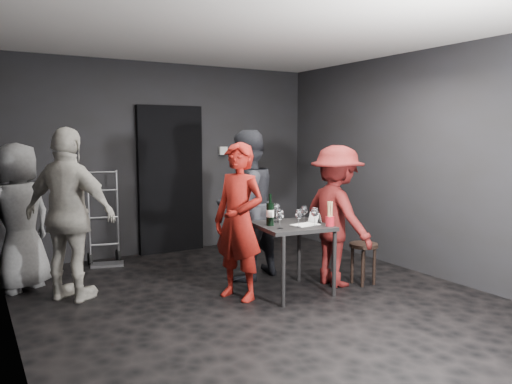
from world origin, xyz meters
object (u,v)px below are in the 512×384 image
server_red (239,215)px  wine_bottle (270,213)px  tasting_table (292,233)px  bystander_cream (69,199)px  woman_black (246,193)px  breadstick_cup (330,214)px  man_maroon (337,213)px  stool (363,252)px  bystander_grey (19,212)px  hand_truck (105,247)px

server_red → wine_bottle: (0.32, -0.09, 0.01)m
tasting_table → bystander_cream: bystander_cream is taller
tasting_table → woman_black: bearing=101.2°
server_red → bystander_cream: bearing=-142.1°
bystander_cream → breadstick_cup: bystander_cream is taller
woman_black → man_maroon: (0.75, -0.74, -0.19)m
woman_black → bystander_cream: (-1.92, 0.21, 0.03)m
server_red → breadstick_cup: (0.84, -0.43, 0.00)m
breadstick_cup → wine_bottle: bearing=147.4°
server_red → man_maroon: 1.18m
stool → server_red: size_ratio=0.27×
bystander_grey → bystander_cream: bearing=90.7°
stool → breadstick_cup: bearing=-166.7°
woman_black → man_maroon: bearing=117.2°
woman_black → bystander_cream: 1.94m
tasting_table → server_red: size_ratio=0.43×
bystander_cream → wine_bottle: (1.83, -0.90, -0.17)m
hand_truck → bystander_cream: bearing=-101.7°
stool → bystander_cream: bystander_cream is taller
tasting_table → wine_bottle: wine_bottle is taller
bystander_cream → hand_truck: bearing=-68.5°
stool → woman_black: (-1.04, 0.88, 0.65)m
woman_black → breadstick_cup: size_ratio=7.34×
woman_black → wine_bottle: size_ratio=6.10×
wine_bottle → breadstick_cup: 0.62m
server_red → tasting_table: bearing=51.8°
server_red → bystander_cream: bystander_cream is taller
bystander_cream → man_maroon: bearing=-151.5°
stool → wine_bottle: size_ratio=1.41×
hand_truck → bystander_grey: bystander_grey is taller
bystander_grey → breadstick_cup: size_ratio=6.22×
server_red → man_maroon: (1.17, -0.14, -0.04)m
bystander_cream → bystander_grey: bearing=-8.8°
stool → bystander_grey: (-3.38, 1.73, 0.50)m
bystander_cream → wine_bottle: 2.05m
stool → wine_bottle: (-1.13, 0.19, 0.51)m
tasting_table → wine_bottle: (-0.24, 0.05, 0.23)m
hand_truck → breadstick_cup: bearing=-40.6°
hand_truck → bystander_cream: 1.64m
tasting_table → bystander_grey: (-2.49, 1.59, 0.21)m
stool → bystander_grey: bearing=152.8°
server_red → wine_bottle: server_red is taller
man_maroon → breadstick_cup: size_ratio=5.96×
tasting_table → server_red: 0.62m
man_maroon → server_red: bearing=81.9°
hand_truck → tasting_table: bearing=-42.2°
hand_truck → bystander_cream: size_ratio=0.59×
bystander_grey → breadstick_cup: bearing=113.5°
man_maroon → bystander_cream: bystander_cream is taller
tasting_table → wine_bottle: size_ratio=2.25×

